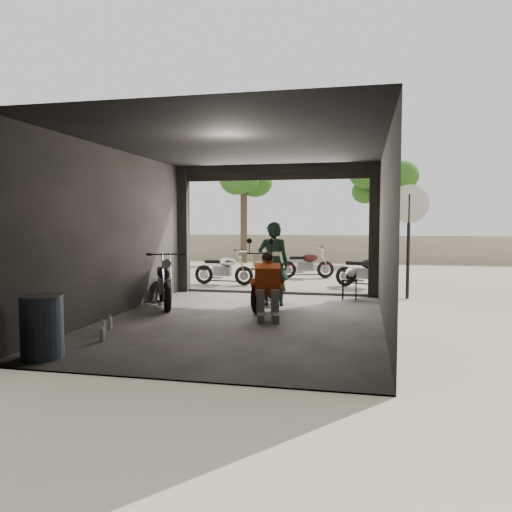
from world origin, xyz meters
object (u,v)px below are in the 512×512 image
at_px(outside_bike_a, 224,267).
at_px(outside_bike_c, 366,269).
at_px(helmet, 351,273).
at_px(stool, 350,282).
at_px(left_bike, 164,279).
at_px(oil_drum, 42,328).
at_px(rider, 273,264).
at_px(mechanic, 268,288).
at_px(outside_bike_b, 307,262).
at_px(sign_post, 409,221).
at_px(main_bike, 267,279).

bearing_deg(outside_bike_a, outside_bike_c, -83.65).
distance_m(outside_bike_c, helmet, 2.23).
distance_m(outside_bike_c, stool, 2.29).
bearing_deg(left_bike, oil_drum, -117.04).
height_order(left_bike, outside_bike_a, left_bike).
bearing_deg(outside_bike_a, left_bike, -178.74).
relative_size(outside_bike_c, rider, 0.86).
xyz_separation_m(outside_bike_c, mechanic, (-1.77, -4.95, 0.08)).
bearing_deg(mechanic, outside_bike_b, 77.60).
relative_size(stool, helmet, 1.71).
height_order(helmet, sign_post, sign_post).
bearing_deg(left_bike, outside_bike_a, 59.64).
bearing_deg(main_bike, rider, 78.19).
bearing_deg(sign_post, outside_bike_c, 108.15).
distance_m(main_bike, outside_bike_b, 5.74).
bearing_deg(stool, sign_post, 23.12).
xyz_separation_m(outside_bike_a, stool, (3.62, -2.13, -0.10)).
distance_m(outside_bike_a, sign_post, 5.35).
relative_size(mechanic, helmet, 4.20).
distance_m(outside_bike_b, rider, 5.43).
distance_m(outside_bike_b, oil_drum, 10.41).
height_order(outside_bike_a, sign_post, sign_post).
bearing_deg(sign_post, oil_drum, -140.32).
xyz_separation_m(rider, oil_drum, (-2.26, -4.72, -0.48)).
bearing_deg(outside_bike_c, left_bike, 157.44).
height_order(outside_bike_c, sign_post, sign_post).
height_order(mechanic, helmet, mechanic).
xyz_separation_m(stool, oil_drum, (-3.84, -5.84, 0.00)).
bearing_deg(sign_post, mechanic, -141.35).
relative_size(outside_bike_a, rider, 0.85).
bearing_deg(outside_bike_a, helmet, -115.10).
xyz_separation_m(rider, sign_post, (2.91, 1.69, 0.93)).
xyz_separation_m(left_bike, oil_drum, (0.00, -4.15, -0.17)).
height_order(outside_bike_b, rider, rider).
bearing_deg(outside_bike_b, oil_drum, 152.25).
distance_m(outside_bike_b, helmet, 4.51).
relative_size(stool, sign_post, 0.18).
bearing_deg(stool, outside_bike_b, 108.93).
bearing_deg(sign_post, helmet, -169.58).
bearing_deg(sign_post, main_bike, -157.56).
bearing_deg(outside_bike_c, stool, -165.03).
height_order(outside_bike_c, mechanic, mechanic).
xyz_separation_m(left_bike, outside_bike_b, (2.37, 5.98, -0.07)).
xyz_separation_m(rider, stool, (1.58, 1.12, -0.49)).
height_order(mechanic, sign_post, sign_post).
height_order(stool, sign_post, sign_post).
height_order(outside_bike_c, rider, rider).
bearing_deg(main_bike, outside_bike_a, 121.70).
height_order(outside_bike_a, rider, rider).
bearing_deg(rider, stool, -150.55).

